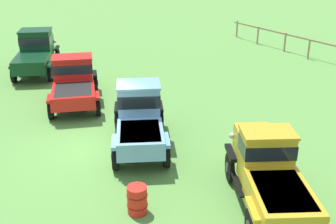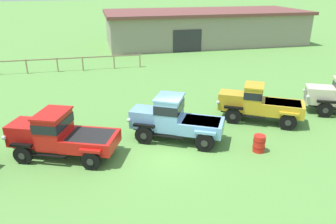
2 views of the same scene
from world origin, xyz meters
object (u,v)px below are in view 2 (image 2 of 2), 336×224
object	(u,v)px
vintage_truck_second_in_line	(59,134)
vintage_truck_far_side	(259,103)
vintage_truck_midrow_center	(174,119)
oil_drum_beside_row	(259,143)
farm_shed	(205,27)

from	to	relation	value
vintage_truck_second_in_line	vintage_truck_far_side	bearing A→B (deg)	8.52
vintage_truck_midrow_center	oil_drum_beside_row	world-z (taller)	vintage_truck_midrow_center
vintage_truck_second_in_line	vintage_truck_midrow_center	bearing A→B (deg)	4.18
vintage_truck_far_side	vintage_truck_midrow_center	bearing A→B (deg)	-167.05
vintage_truck_far_side	oil_drum_beside_row	size ratio (longest dim) A/B	5.80
farm_shed	oil_drum_beside_row	xyz separation A→B (m)	(-6.45, -26.97, -1.59)
vintage_truck_second_in_line	oil_drum_beside_row	distance (m)	9.17
vintage_truck_second_in_line	vintage_truck_midrow_center	world-z (taller)	vintage_truck_midrow_center
farm_shed	vintage_truck_midrow_center	size ratio (longest dim) A/B	5.05
vintage_truck_midrow_center	vintage_truck_far_side	size ratio (longest dim) A/B	1.01
farm_shed	vintage_truck_midrow_center	xyz separation A→B (m)	(-10.04, -24.88, -0.86)
farm_shed	vintage_truck_far_side	bearing A→B (deg)	-101.61
vintage_truck_second_in_line	vintage_truck_far_side	xyz separation A→B (m)	(10.57, 1.58, 0.02)
oil_drum_beside_row	vintage_truck_midrow_center	bearing A→B (deg)	149.80
vintage_truck_midrow_center	farm_shed	bearing A→B (deg)	68.02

